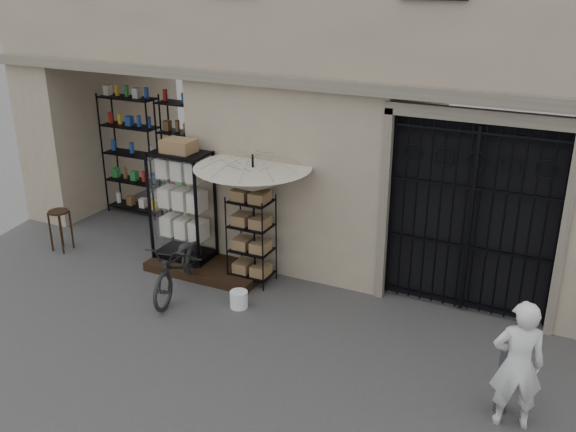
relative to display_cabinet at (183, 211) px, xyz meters
The scene contains 13 objects.
ground 3.47m from the display_cabinet, 29.54° to the right, with size 80.00×80.00×0.00m, color black.
shop_recess 2.04m from the display_cabinet, 144.15° to the left, with size 3.00×1.70×3.00m, color black.
shop_shelving 2.36m from the display_cabinet, 134.91° to the left, with size 2.70×0.50×2.50m, color black.
iron_gate 4.72m from the display_cabinet, ahead, with size 2.50×0.21×3.00m.
step_platform 1.05m from the display_cabinet, 10.43° to the right, with size 2.00×0.90×0.15m, color black.
display_cabinet is the anchor object (origin of this frame).
wire_rack 1.37m from the display_cabinet, ahead, with size 0.68×0.51×1.50m.
market_umbrella 1.66m from the display_cabinet, ahead, with size 2.07×2.08×2.61m.
white_bucket 2.01m from the display_cabinet, 29.57° to the right, with size 0.27×0.27×0.26m, color silver.
bicycle 1.42m from the display_cabinet, 60.08° to the right, with size 0.63×0.94×1.80m, color black.
wooden_stool 2.49m from the display_cabinet, 168.74° to the right, with size 0.43×0.43×0.76m.
steel_bollard 5.83m from the display_cabinet, 16.83° to the right, with size 0.16×0.16×0.87m, color slate.
shopkeeper 6.06m from the display_cabinet, 18.13° to the right, with size 0.57×1.57×0.38m, color silver.
Camera 1 is at (3.11, -6.67, 4.89)m, focal length 40.00 mm.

